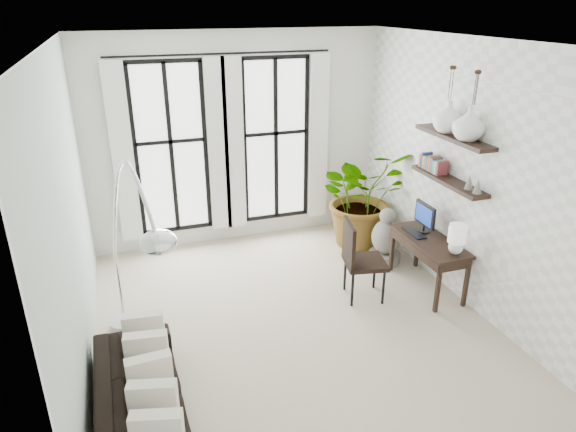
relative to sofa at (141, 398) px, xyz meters
name	(u,v)px	position (x,y,z in m)	size (l,w,h in m)	color
floor	(290,319)	(1.80, 1.13, -0.28)	(5.00, 5.00, 0.00)	#BAAA94
ceiling	(291,41)	(1.80, 1.13, 2.92)	(5.00, 5.00, 0.00)	white
wall_left	(70,221)	(-0.45, 1.13, 1.32)	(5.00, 5.00, 0.00)	#AABDB0
wall_right	(464,175)	(4.05, 1.13, 1.32)	(5.00, 5.00, 0.00)	white
wall_back	(237,140)	(1.80, 3.63, 1.32)	(4.50, 4.50, 0.00)	white
windows	(225,145)	(1.60, 3.56, 1.28)	(3.26, 0.13, 2.65)	white
wall_shelves	(448,162)	(3.91, 1.29, 1.45)	(0.25, 1.30, 0.60)	black
sofa	(141,398)	(0.00, 0.00, 0.00)	(1.90, 0.74, 0.55)	black
throw_pillows	(150,376)	(0.10, 0.00, 0.22)	(0.40, 1.52, 0.40)	silver
plant	(362,196)	(3.54, 2.80, 0.50)	(1.41, 1.22, 1.56)	#2D7228
desk	(432,243)	(3.75, 1.20, 0.40)	(0.51, 1.21, 1.11)	black
desk_chair	(358,256)	(2.77, 1.33, 0.32)	(0.59, 0.59, 1.05)	black
arc_lamp	(128,210)	(0.10, 0.81, 1.50)	(0.72, 1.86, 2.28)	silver
buddha	(386,239)	(3.60, 2.10, 0.08)	(0.47, 0.47, 0.84)	gray
vase_a	(469,124)	(3.91, 1.00, 1.99)	(0.37, 0.37, 0.38)	white
vase_b	(448,117)	(3.91, 1.40, 1.99)	(0.37, 0.37, 0.38)	white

